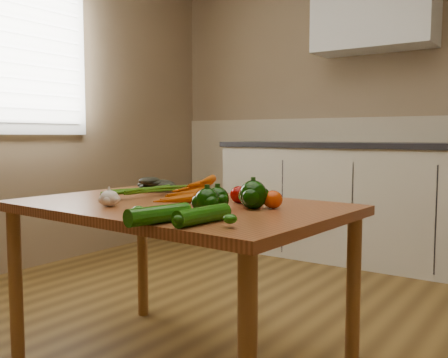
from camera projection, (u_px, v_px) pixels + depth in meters
room at (224, 62)px, 2.02m from camera, size 4.04×5.04×2.64m
counter_run at (406, 204)px, 3.61m from camera, size 2.84×0.64×1.14m
window_blinds at (27, 49)px, 3.45m from camera, size 0.08×0.98×1.18m
table at (178, 222)px, 1.97m from camera, size 1.32×0.88×0.69m
carrot_bunch at (176, 192)px, 2.05m from camera, size 0.25×0.19×0.06m
leafy_greens at (157, 182)px, 2.37m from camera, size 0.18×0.16×0.09m
garlic_bulb at (109, 198)px, 1.86m from camera, size 0.07×0.07×0.06m
pepper_a at (218, 199)px, 1.77m from camera, size 0.08×0.08×0.08m
pepper_b at (253, 195)px, 1.81m from camera, size 0.10×0.10×0.10m
pepper_c at (207, 201)px, 1.68m from camera, size 0.09×0.09×0.09m
tomato_a at (239, 195)px, 1.96m from camera, size 0.07×0.07×0.07m
tomato_b at (252, 195)px, 1.92m from camera, size 0.08×0.08×0.07m
tomato_c at (273, 199)px, 1.81m from camera, size 0.07×0.07×0.07m
zucchini_a at (202, 215)px, 1.50m from camera, size 0.07×0.22×0.05m
zucchini_b at (159, 214)px, 1.50m from camera, size 0.10×0.22×0.06m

